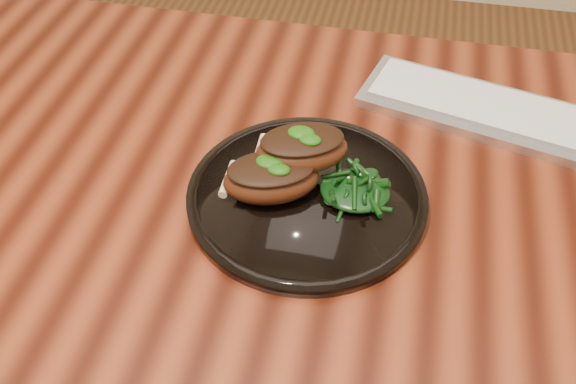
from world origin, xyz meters
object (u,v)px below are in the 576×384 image
object	(u,v)px
lamb_chop_front	(270,177)
greens_heap	(355,187)
desk	(303,231)
plate	(307,196)
keyboard	(509,116)

from	to	relation	value
lamb_chop_front	greens_heap	size ratio (longest dim) A/B	1.58
desk	plate	size ratio (longest dim) A/B	5.35
greens_heap	keyboard	world-z (taller)	greens_heap
plate	keyboard	bearing A→B (deg)	40.99
desk	keyboard	size ratio (longest dim) A/B	3.60
desk	plate	xyz separation A→B (m)	(0.01, -0.02, 0.09)
lamb_chop_front	keyboard	xyz separation A→B (m)	(0.30, 0.23, -0.03)
plate	greens_heap	bearing A→B (deg)	5.19
plate	lamb_chop_front	distance (m)	0.06
desk	keyboard	world-z (taller)	keyboard
plate	lamb_chop_front	xyz separation A→B (m)	(-0.04, -0.01, 0.03)
desk	plate	bearing A→B (deg)	-70.49
keyboard	plate	bearing A→B (deg)	-139.01
greens_heap	keyboard	size ratio (longest dim) A/B	0.19
plate	keyboard	world-z (taller)	keyboard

